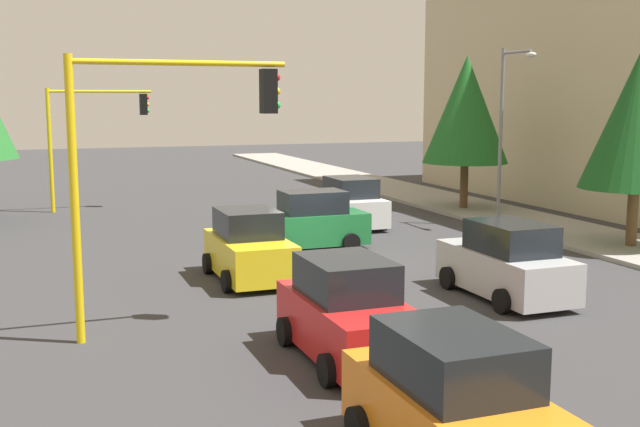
{
  "coord_description": "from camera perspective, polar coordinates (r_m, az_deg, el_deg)",
  "views": [
    {
      "loc": [
        22.41,
        -8.26,
        5.06
      ],
      "look_at": [
        -1.91,
        0.78,
        1.2
      ],
      "focal_mm": 43.56,
      "sensor_mm": 36.0,
      "label": 1
    }
  ],
  "objects": [
    {
      "name": "tree_roadside_mid",
      "position": [
        35.48,
        10.68,
        7.5
      ],
      "size": [
        3.82,
        3.82,
        6.96
      ],
      "color": "brown",
      "rests_on": "ground"
    },
    {
      "name": "car_orange",
      "position": [
        10.92,
        10.12,
        -14.08
      ],
      "size": [
        4.19,
        2.06,
        1.98
      ],
      "color": "orange",
      "rests_on": "ground"
    },
    {
      "name": "street_lamp_curbside",
      "position": [
        31.35,
        13.57,
        6.93
      ],
      "size": [
        2.15,
        0.28,
        7.0
      ],
      "color": "slate",
      "rests_on": "ground"
    },
    {
      "name": "car_yellow",
      "position": [
        21.87,
        -5.23,
        -2.55
      ],
      "size": [
        3.83,
        2.1,
        1.98
      ],
      "color": "yellow",
      "rests_on": "ground"
    },
    {
      "name": "traffic_signal_near_right",
      "position": [
        16.63,
        -11.68,
        5.28
      ],
      "size": [
        0.36,
        4.59,
        5.94
      ],
      "color": "yellow",
      "rests_on": "ground"
    },
    {
      "name": "ground_plane",
      "position": [
        24.42,
        -0.15,
        -3.5
      ],
      "size": [
        120.0,
        120.0,
        0.0
      ],
      "primitive_type": "plane",
      "color": "#353538"
    },
    {
      "name": "car_white",
      "position": [
        30.86,
        2.16,
        0.71
      ],
      "size": [
        4.12,
        2.12,
        1.98
      ],
      "color": "white",
      "rests_on": "ground"
    },
    {
      "name": "car_red",
      "position": [
        15.27,
        2.11,
        -7.38
      ],
      "size": [
        3.95,
        2.06,
        1.98
      ],
      "color": "red",
      "rests_on": "ground"
    },
    {
      "name": "car_silver",
      "position": [
        20.36,
        13.53,
        -3.58
      ],
      "size": [
        4.14,
        2.05,
        1.98
      ],
      "color": "#B2B5BA",
      "rests_on": "ground"
    },
    {
      "name": "sidewalk_kerb",
      "position": [
        33.59,
        13.84,
        -0.32
      ],
      "size": [
        80.0,
        4.0,
        0.15
      ],
      "primitive_type": "cube",
      "color": "gray",
      "rests_on": "ground"
    },
    {
      "name": "apartment_block",
      "position": [
        40.92,
        20.87,
        10.82
      ],
      "size": [
        22.44,
        9.3,
        14.24
      ],
      "color": "#C6B793",
      "rests_on": "ground"
    },
    {
      "name": "tree_roadside_near",
      "position": [
        27.74,
        22.33,
        6.39
      ],
      "size": [
        3.66,
        3.66,
        6.67
      ],
      "color": "brown",
      "rests_on": "ground"
    },
    {
      "name": "traffic_signal_far_right",
      "position": [
        36.52,
        -16.42,
        6.32
      ],
      "size": [
        0.36,
        4.59,
        5.51
      ],
      "color": "yellow",
      "rests_on": "ground"
    },
    {
      "name": "car_green",
      "position": [
        26.24,
        -0.86,
        -0.67
      ],
      "size": [
        1.98,
        4.04,
        1.98
      ],
      "color": "#1E7238",
      "rests_on": "ground"
    },
    {
      "name": "lane_arrow_near",
      "position": [
        13.12,
        5.12,
        -14.25
      ],
      "size": [
        2.4,
        1.1,
        1.1
      ],
      "color": "silver",
      "rests_on": "ground"
    }
  ]
}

